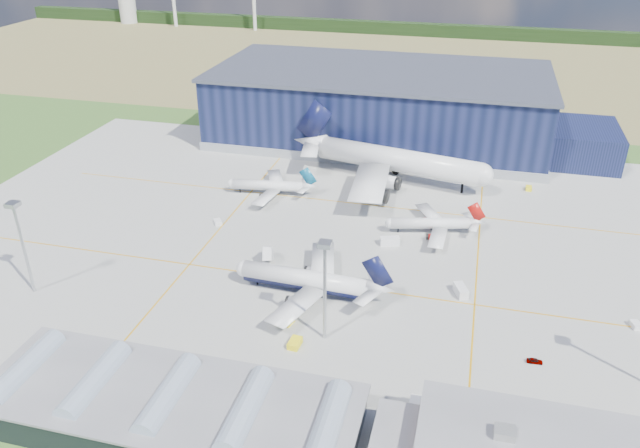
{
  "coord_description": "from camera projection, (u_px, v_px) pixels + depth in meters",
  "views": [
    {
      "loc": [
        35.12,
        -131.3,
        81.5
      ],
      "look_at": [
        -0.31,
        6.24,
        7.16
      ],
      "focal_mm": 35.0,
      "sensor_mm": 36.0,
      "label": 1
    }
  ],
  "objects": [
    {
      "name": "apron",
      "position": [
        325.0,
        241.0,
        166.78
      ],
      "size": [
        220.0,
        160.0,
        0.08
      ],
      "color": "#9C9C97",
      "rests_on": "ground"
    },
    {
      "name": "ground",
      "position": [
        315.0,
        260.0,
        158.21
      ],
      "size": [
        600.0,
        600.0,
        0.0
      ],
      "primitive_type": "plane",
      "color": "#375821",
      "rests_on": "ground"
    },
    {
      "name": "airliner_red",
      "position": [
        431.0,
        218.0,
        169.08
      ],
      "size": [
        33.44,
        33.0,
        9.04
      ],
      "primitive_type": null,
      "rotation": [
        0.0,
        0.0,
        3.38
      ],
      "color": "silver",
      "rests_on": "ground"
    },
    {
      "name": "gse_tug_c",
      "position": [
        529.0,
        188.0,
        195.89
      ],
      "size": [
        1.8,
        2.85,
        1.24
      ],
      "primitive_type": "cube",
      "rotation": [
        0.0,
        0.0,
        -0.01
      ],
      "color": "yellow",
      "rests_on": "ground"
    },
    {
      "name": "airstair",
      "position": [
        268.0,
        257.0,
        156.22
      ],
      "size": [
        3.33,
        5.76,
        3.47
      ],
      "primitive_type": "cube",
      "rotation": [
        0.0,
        0.0,
        0.23
      ],
      "color": "white",
      "rests_on": "ground"
    },
    {
      "name": "car_a",
      "position": [
        535.0,
        361.0,
        122.95
      ],
      "size": [
        3.19,
        1.43,
        1.06
      ],
      "primitive_type": "imported",
      "rotation": [
        0.0,
        0.0,
        1.63
      ],
      "color": "#99999E",
      "rests_on": "ground"
    },
    {
      "name": "light_mast_west",
      "position": [
        20.0,
        233.0,
        138.58
      ],
      "size": [
        2.6,
        2.6,
        23.0
      ],
      "color": "#A9ACB0",
      "rests_on": "ground"
    },
    {
      "name": "gse_cart_a",
      "position": [
        636.0,
        325.0,
        133.18
      ],
      "size": [
        2.5,
        3.11,
        1.17
      ],
      "primitive_type": "cube",
      "rotation": [
        0.0,
        0.0,
        0.29
      ],
      "color": "white",
      "rests_on": "ground"
    },
    {
      "name": "farmland",
      "position": [
        416.0,
        63.0,
        346.96
      ],
      "size": [
        600.0,
        220.0,
        0.01
      ],
      "primitive_type": "cube",
      "color": "olive",
      "rests_on": "ground"
    },
    {
      "name": "airliner_regional",
      "position": [
        268.0,
        181.0,
        191.24
      ],
      "size": [
        32.02,
        31.49,
        9.31
      ],
      "primitive_type": null,
      "rotation": [
        0.0,
        0.0,
        3.28
      ],
      "color": "silver",
      "rests_on": "ground"
    },
    {
      "name": "light_mast_center",
      "position": [
        325.0,
        275.0,
        123.11
      ],
      "size": [
        2.6,
        2.6,
        23.0
      ],
      "color": "#A9ACB0",
      "rests_on": "ground"
    },
    {
      "name": "airliner_widebody",
      "position": [
        399.0,
        149.0,
        197.38
      ],
      "size": [
        80.88,
        79.73,
        22.31
      ],
      "primitive_type": null,
      "rotation": [
        0.0,
        0.0,
        -0.21
      ],
      "color": "silver",
      "rests_on": "ground"
    },
    {
      "name": "treeline",
      "position": [
        431.0,
        30.0,
        413.75
      ],
      "size": [
        600.0,
        8.0,
        8.0
      ],
      "primitive_type": "cube",
      "color": "black",
      "rests_on": "ground"
    },
    {
      "name": "airliner_navy",
      "position": [
        305.0,
        270.0,
        142.03
      ],
      "size": [
        39.88,
        39.09,
        12.49
      ],
      "primitive_type": null,
      "rotation": [
        0.0,
        0.0,
        3.1
      ],
      "color": "silver",
      "rests_on": "ground"
    },
    {
      "name": "gse_cart_b",
      "position": [
        218.0,
        222.0,
        175.41
      ],
      "size": [
        3.24,
        3.43,
        1.24
      ],
      "primitive_type": "cube",
      "rotation": [
        0.0,
        0.0,
        0.65
      ],
      "color": "white",
      "rests_on": "ground"
    },
    {
      "name": "hangar",
      "position": [
        387.0,
        108.0,
        233.54
      ],
      "size": [
        145.0,
        62.0,
        26.1
      ],
      "color": "#0F1634",
      "rests_on": "ground"
    },
    {
      "name": "gse_van_a",
      "position": [
        390.0,
        241.0,
        164.65
      ],
      "size": [
        5.52,
        3.7,
        2.22
      ],
      "primitive_type": "cube",
      "rotation": [
        0.0,
        0.0,
        1.89
      ],
      "color": "white",
      "rests_on": "ground"
    },
    {
      "name": "car_b",
      "position": [
        182.0,
        373.0,
        119.81
      ],
      "size": [
        3.87,
        1.99,
        1.21
      ],
      "primitive_type": "imported",
      "rotation": [
        0.0,
        0.0,
        1.77
      ],
      "color": "#99999E",
      "rests_on": "ground"
    },
    {
      "name": "gse_tug_b",
      "position": [
        288.0,
        321.0,
        134.3
      ],
      "size": [
        2.57,
        3.26,
        1.25
      ],
      "primitive_type": "cube",
      "rotation": [
        0.0,
        0.0,
        -0.25
      ],
      "color": "yellow",
      "rests_on": "ground"
    },
    {
      "name": "gse_tug_a",
      "position": [
        295.0,
        343.0,
        127.49
      ],
      "size": [
        2.48,
        3.76,
        1.5
      ],
      "primitive_type": "cube",
      "rotation": [
        0.0,
        0.0,
        -0.08
      ],
      "color": "yellow",
      "rests_on": "ground"
    },
    {
      "name": "gse_van_b",
      "position": [
        461.0,
        291.0,
        143.94
      ],
      "size": [
        3.93,
        5.34,
        2.23
      ],
      "primitive_type": "cube",
      "rotation": [
        0.0,
        0.0,
        0.4
      ],
      "color": "white",
      "rests_on": "ground"
    },
    {
      "name": "glass_concourse",
      "position": [
        189.0,
        412.0,
        106.45
      ],
      "size": [
        78.0,
        23.0,
        8.6
      ],
      "color": "black",
      "rests_on": "ground"
    },
    {
      "name": "gse_van_c",
      "position": [
        424.0,
        406.0,
        111.06
      ],
      "size": [
        5.23,
        2.78,
        2.43
      ],
      "primitive_type": "cube",
      "rotation": [
        0.0,
        0.0,
        1.5
      ],
      "color": "white",
      "rests_on": "ground"
    }
  ]
}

